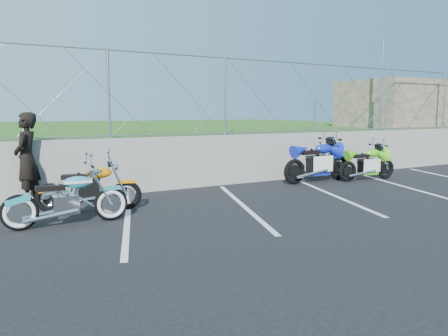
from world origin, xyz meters
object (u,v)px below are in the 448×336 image
cruiser_turquoise (68,201)px  sportbike_green (368,165)px  naked_orange (91,190)px  sportbike_blue (318,163)px  person_standing (27,159)px

cruiser_turquoise → sportbike_green: 8.22m
cruiser_turquoise → naked_orange: size_ratio=1.07×
naked_orange → sportbike_blue: 6.22m
sportbike_green → person_standing: (-8.58, 1.05, 0.52)m
sportbike_blue → person_standing: bearing=174.3°
cruiser_turquoise → person_standing: size_ratio=1.08×
cruiser_turquoise → naked_orange: (0.56, 0.88, 0.01)m
sportbike_blue → person_standing: (-7.17, 0.60, 0.44)m
cruiser_turquoise → sportbike_green: (8.15, 1.02, 0.02)m
naked_orange → sportbike_green: (7.60, 0.15, 0.01)m
cruiser_turquoise → naked_orange: 1.04m
cruiser_turquoise → sportbike_green: cruiser_turquoise is taller
cruiser_turquoise → naked_orange: cruiser_turquoise is taller
sportbike_green → sportbike_blue: (-1.41, 0.45, 0.08)m
sportbike_blue → naked_orange: bearing=-175.4°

